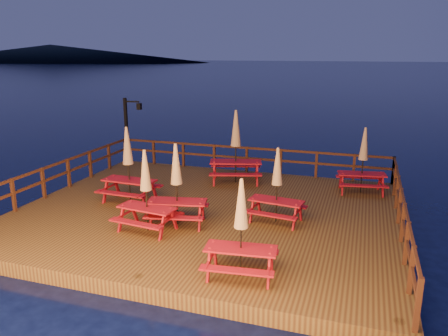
# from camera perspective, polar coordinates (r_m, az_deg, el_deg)

# --- Properties ---
(ground) EXTENTS (500.00, 500.00, 0.00)m
(ground) POSITION_cam_1_polar(r_m,az_deg,el_deg) (14.46, -2.16, -6.91)
(ground) COLOR black
(ground) RESTS_ON ground
(deck) EXTENTS (12.00, 10.00, 0.40)m
(deck) POSITION_cam_1_polar(r_m,az_deg,el_deg) (14.39, -2.16, -6.17)
(deck) COLOR #422815
(deck) RESTS_ON ground
(deck_piles) EXTENTS (11.44, 9.44, 1.40)m
(deck_piles) POSITION_cam_1_polar(r_m,az_deg,el_deg) (14.58, -2.14, -8.01)
(deck_piles) COLOR #331B10
(deck_piles) RESTS_ON ground
(railing) EXTENTS (11.80, 9.75, 1.10)m
(railing) POSITION_cam_1_polar(r_m,az_deg,el_deg) (15.68, 0.04, -0.65)
(railing) COLOR #331B10
(railing) RESTS_ON deck
(lamp_post) EXTENTS (0.85, 0.18, 3.00)m
(lamp_post) POSITION_cam_1_polar(r_m,az_deg,el_deg) (20.12, -12.25, 5.51)
(lamp_post) COLOR black
(lamp_post) RESTS_ON deck
(headland_left) EXTENTS (180.00, 84.00, 9.00)m
(headland_left) POSITION_cam_1_polar(r_m,az_deg,el_deg) (261.07, -21.66, 13.77)
(headland_left) COLOR black
(headland_left) RESTS_ON ground
(picnic_table_0) EXTENTS (1.98, 1.75, 2.46)m
(picnic_table_0) POSITION_cam_1_polar(r_m,az_deg,el_deg) (12.78, -6.22, -2.00)
(picnic_table_0) COLOR maroon
(picnic_table_0) RESTS_ON deck
(picnic_table_1) EXTENTS (1.81, 1.56, 2.38)m
(picnic_table_1) POSITION_cam_1_polar(r_m,az_deg,el_deg) (12.47, -10.14, -2.77)
(picnic_table_1) COLOR maroon
(picnic_table_1) RESTS_ON deck
(picnic_table_2) EXTENTS (2.37, 2.13, 2.85)m
(picnic_table_2) POSITION_cam_1_polar(r_m,az_deg,el_deg) (16.86, 1.55, 2.96)
(picnic_table_2) COLOR maroon
(picnic_table_2) RESTS_ON deck
(picnic_table_3) EXTENTS (1.76, 1.52, 2.29)m
(picnic_table_3) POSITION_cam_1_polar(r_m,az_deg,el_deg) (13.02, 6.93, -2.09)
(picnic_table_3) COLOR maroon
(picnic_table_3) RESTS_ON deck
(picnic_table_4) EXTENTS (1.87, 1.56, 2.59)m
(picnic_table_4) POSITION_cam_1_polar(r_m,az_deg,el_deg) (15.03, -12.39, 0.59)
(picnic_table_4) COLOR maroon
(picnic_table_4) RESTS_ON deck
(picnic_table_5) EXTENTS (1.76, 1.51, 2.33)m
(picnic_table_5) POSITION_cam_1_polar(r_m,az_deg,el_deg) (9.82, 2.24, -7.67)
(picnic_table_5) COLOR maroon
(picnic_table_5) RESTS_ON deck
(picnic_table_6) EXTENTS (1.88, 1.64, 2.40)m
(picnic_table_6) POSITION_cam_1_polar(r_m,az_deg,el_deg) (16.44, 17.71, 1.10)
(picnic_table_6) COLOR maroon
(picnic_table_6) RESTS_ON deck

